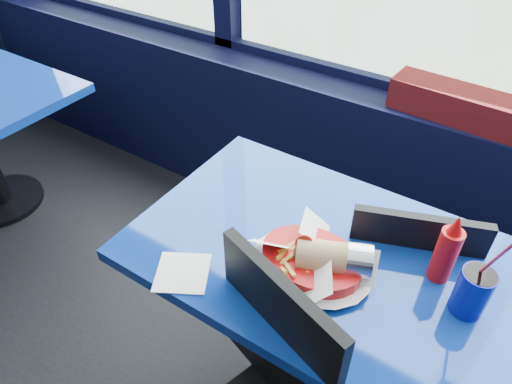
# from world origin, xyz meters

# --- Properties ---
(window_sill) EXTENTS (5.00, 0.26, 0.80)m
(window_sill) POSITION_xyz_m (0.00, 2.87, 0.40)
(window_sill) COLOR black
(window_sill) RESTS_ON ground
(near_table) EXTENTS (1.20, 0.70, 0.75)m
(near_table) POSITION_xyz_m (0.30, 2.00, 0.57)
(near_table) COLOR black
(near_table) RESTS_ON ground
(chair_near_back) EXTENTS (0.50, 0.50, 0.86)m
(chair_near_back) POSITION_xyz_m (0.48, 2.26, 0.49)
(chair_near_back) COLOR black
(chair_near_back) RESTS_ON ground
(planter_box) EXTENTS (0.60, 0.19, 0.12)m
(planter_box) POSITION_xyz_m (0.41, 2.84, 0.86)
(planter_box) COLOR maroon
(planter_box) RESTS_ON window_sill
(food_basket) EXTENTS (0.30, 0.29, 0.11)m
(food_basket) POSITION_xyz_m (0.24, 1.92, 0.79)
(food_basket) COLOR #BA0C0C
(food_basket) RESTS_ON near_table
(ketchup_bottle) EXTENTS (0.06, 0.06, 0.21)m
(ketchup_bottle) POSITION_xyz_m (0.53, 2.08, 0.84)
(ketchup_bottle) COLOR #BA0C0C
(ketchup_bottle) RESTS_ON near_table
(soda_cup) EXTENTS (0.08, 0.08, 0.28)m
(soda_cup) POSITION_xyz_m (0.62, 2.02, 0.82)
(soda_cup) COLOR #0C108C
(soda_cup) RESTS_ON near_table
(napkin) EXTENTS (0.19, 0.19, 0.00)m
(napkin) POSITION_xyz_m (-0.04, 1.72, 0.75)
(napkin) COLOR white
(napkin) RESTS_ON near_table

